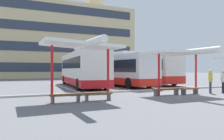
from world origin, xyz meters
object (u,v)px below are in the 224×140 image
object	(u,v)px
coach_bus_1	(116,70)
bench_1	(98,94)
bench_0	(66,96)
coach_bus_0	(82,69)
waiting_shelter_1	(181,53)
waiting_shelter_0	(83,46)
bench_3	(190,89)
bench_2	(166,90)
coach_bus_2	(144,70)
waiting_passenger_1	(223,80)
waiting_passenger_0	(210,79)

from	to	relation	value
coach_bus_1	bench_1	world-z (taller)	coach_bus_1
coach_bus_1	bench_0	bearing A→B (deg)	-128.11
coach_bus_0	coach_bus_1	bearing A→B (deg)	-2.36
coach_bus_0	waiting_shelter_1	world-z (taller)	coach_bus_0
waiting_shelter_0	bench_3	distance (m)	8.20
bench_2	bench_3	world-z (taller)	same
coach_bus_2	bench_1	bearing A→B (deg)	-132.89
waiting_passenger_1	bench_0	bearing A→B (deg)	178.63
waiting_shelter_1	waiting_passenger_0	xyz separation A→B (m)	(2.70, -0.01, -1.79)
waiting_shelter_0	waiting_shelter_1	distance (m)	6.87
coach_bus_1	waiting_passenger_0	size ratio (longest dim) A/B	6.74
coach_bus_2	coach_bus_1	bearing A→B (deg)	-164.35
bench_3	bench_1	bearing A→B (deg)	-178.32
waiting_shelter_1	waiting_passenger_1	distance (m)	4.03
bench_0	waiting_shelter_1	distance (m)	8.14
waiting_shelter_0	coach_bus_2	bearing A→B (deg)	45.05
coach_bus_1	waiting_shelter_1	bearing A→B (deg)	-90.17
waiting_passenger_0	coach_bus_0	bearing A→B (deg)	122.72
bench_3	coach_bus_0	bearing A→B (deg)	115.17
coach_bus_0	waiting_passenger_1	size ratio (longest dim) A/B	7.33
coach_bus_2	waiting_passenger_0	size ratio (longest dim) A/B	6.38
coach_bus_1	bench_2	size ratio (longest dim) A/B	5.85
coach_bus_1	coach_bus_2	world-z (taller)	coach_bus_2
bench_1	waiting_passenger_0	bearing A→B (deg)	0.26
coach_bus_1	waiting_passenger_0	distance (m)	10.22
waiting_shelter_0	bench_0	distance (m)	2.76
coach_bus_2	waiting_passenger_0	xyz separation A→B (m)	(-1.64, -11.05, -0.69)
bench_3	bench_2	bearing A→B (deg)	172.07
waiting_shelter_0	waiting_passenger_0	xyz separation A→B (m)	(9.56, 0.17, -1.95)
waiting_shelter_0	waiting_passenger_0	distance (m)	9.76
coach_bus_0	bench_1	world-z (taller)	coach_bus_0
coach_bus_1	bench_1	size ratio (longest dim) A/B	7.19
coach_bus_1	waiting_shelter_1	xyz separation A→B (m)	(-0.03, -9.83, 1.15)
waiting_shelter_0	waiting_shelter_1	xyz separation A→B (m)	(6.86, 0.18, -0.16)
waiting_shelter_1	bench_3	size ratio (longest dim) A/B	3.04
bench_3	waiting_passenger_1	distance (m)	2.79
coach_bus_0	waiting_passenger_1	world-z (taller)	coach_bus_0
coach_bus_1	coach_bus_2	xyz separation A→B (m)	(4.31, 1.21, 0.05)
waiting_shelter_0	waiting_passenger_1	xyz separation A→B (m)	(10.43, -0.19, -2.00)
coach_bus_2	waiting_passenger_0	world-z (taller)	coach_bus_2
waiting_shelter_1	bench_1	bearing A→B (deg)	-179.49
coach_bus_1	waiting_shelter_1	world-z (taller)	coach_bus_1
coach_bus_0	bench_2	xyz separation A→B (m)	(2.82, -9.59, -1.38)
waiting_shelter_0	coach_bus_0	bearing A→B (deg)	72.85
coach_bus_1	coach_bus_2	distance (m)	4.48
coach_bus_0	waiting_shelter_1	distance (m)	10.71
bench_0	bench_1	xyz separation A→B (m)	(1.80, 0.05, -0.00)
waiting_shelter_0	waiting_passenger_0	bearing A→B (deg)	1.03
waiting_shelter_1	waiting_passenger_1	world-z (taller)	waiting_shelter_1
coach_bus_0	waiting_shelter_0	xyz separation A→B (m)	(-3.14, -10.17, 1.22)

